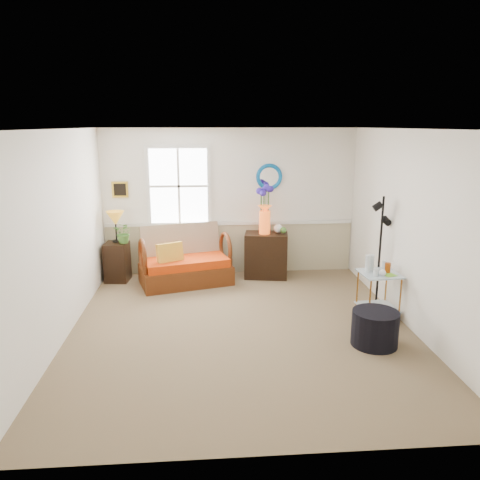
{
  "coord_description": "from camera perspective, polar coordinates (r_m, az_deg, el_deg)",
  "views": [
    {
      "loc": [
        -0.46,
        -5.78,
        2.65
      ],
      "look_at": [
        0.02,
        0.41,
        1.12
      ],
      "focal_mm": 35.0,
      "sensor_mm": 36.0,
      "label": 1
    }
  ],
  "objects": [
    {
      "name": "ceiling",
      "position": [
        5.8,
        0.12,
        13.39
      ],
      "size": [
        4.5,
        5.0,
        0.01
      ],
      "primitive_type": "cube",
      "color": "white",
      "rests_on": "walls"
    },
    {
      "name": "side_table",
      "position": [
        6.88,
        16.48,
        -6.46
      ],
      "size": [
        0.55,
        0.55,
        0.65
      ],
      "primitive_type": null,
      "rotation": [
        0.0,
        0.0,
        0.07
      ],
      "color": "#AC6B23",
      "rests_on": "floor"
    },
    {
      "name": "loveseat",
      "position": [
        7.99,
        -6.71,
        -1.91
      ],
      "size": [
        1.67,
        1.22,
        0.98
      ],
      "primitive_type": null,
      "rotation": [
        0.0,
        0.0,
        0.27
      ],
      "color": "#4D1E0D",
      "rests_on": "floor"
    },
    {
      "name": "table_lamp",
      "position": [
        8.24,
        -14.9,
        1.53
      ],
      "size": [
        0.36,
        0.36,
        0.55
      ],
      "primitive_type": null,
      "rotation": [
        0.0,
        0.0,
        0.22
      ],
      "color": "#C6831E",
      "rests_on": "lamp_stand"
    },
    {
      "name": "throw_pillow",
      "position": [
        7.81,
        -8.51,
        -1.96
      ],
      "size": [
        0.44,
        0.3,
        0.44
      ],
      "primitive_type": null,
      "rotation": [
        0.0,
        0.0,
        0.47
      ],
      "color": "#C26901",
      "rests_on": "loveseat"
    },
    {
      "name": "floor_lamp",
      "position": [
        7.17,
        16.66,
        -1.43
      ],
      "size": [
        0.26,
        0.26,
        1.66
      ],
      "primitive_type": null,
      "rotation": [
        0.0,
        0.0,
        -0.11
      ],
      "color": "black",
      "rests_on": "floor"
    },
    {
      "name": "chair_rail",
      "position": [
        8.44,
        -1.22,
        2.06
      ],
      "size": [
        4.46,
        0.04,
        0.06
      ],
      "primitive_type": "cube",
      "color": "silver",
      "rests_on": "walls"
    },
    {
      "name": "mirror",
      "position": [
        8.39,
        3.57,
        7.7
      ],
      "size": [
        0.47,
        0.07,
        0.47
      ],
      "primitive_type": "torus",
      "rotation": [
        1.57,
        0.0,
        0.0
      ],
      "color": "#0B69B3",
      "rests_on": "walls"
    },
    {
      "name": "potted_plant",
      "position": [
        8.2,
        -13.94,
        0.58
      ],
      "size": [
        0.44,
        0.46,
        0.28
      ],
      "primitive_type": "imported",
      "rotation": [
        0.0,
        0.0,
        -0.41
      ],
      "color": "#457B30",
      "rests_on": "lamp_stand"
    },
    {
      "name": "wainscot",
      "position": [
        8.56,
        -1.2,
        -1.01
      ],
      "size": [
        4.46,
        0.02,
        0.9
      ],
      "primitive_type": "cube",
      "color": "tan",
      "rests_on": "walls"
    },
    {
      "name": "lamp_stand",
      "position": [
        8.37,
        -14.74,
        -2.6
      ],
      "size": [
        0.42,
        0.42,
        0.68
      ],
      "primitive_type": null,
      "rotation": [
        0.0,
        0.0,
        -0.11
      ],
      "color": "black",
      "rests_on": "floor"
    },
    {
      "name": "flower_vase",
      "position": [
        8.1,
        3.05,
        3.67
      ],
      "size": [
        0.34,
        0.34,
        0.84
      ],
      "primitive_type": null,
      "rotation": [
        0.0,
        0.0,
        -0.56
      ],
      "color": "#E45416",
      "rests_on": "cabinet"
    },
    {
      "name": "walls",
      "position": [
        5.95,
        0.12,
        0.78
      ],
      "size": [
        4.51,
        5.01,
        2.6
      ],
      "color": "white",
      "rests_on": "floor"
    },
    {
      "name": "tabletop_items",
      "position": [
        6.75,
        16.66,
        -2.85
      ],
      "size": [
        0.53,
        0.53,
        0.24
      ],
      "primitive_type": null,
      "rotation": [
        0.0,
        0.0,
        0.37
      ],
      "color": "silver",
      "rests_on": "side_table"
    },
    {
      "name": "ottoman",
      "position": [
        6.07,
        16.12,
        -10.29
      ],
      "size": [
        0.62,
        0.62,
        0.44
      ],
      "primitive_type": "cylinder",
      "rotation": [
        0.0,
        0.0,
        -0.08
      ],
      "color": "black",
      "rests_on": "floor"
    },
    {
      "name": "picture",
      "position": [
        8.46,
        -14.41,
        5.98
      ],
      "size": [
        0.28,
        0.03,
        0.28
      ],
      "primitive_type": "cube",
      "color": "gold",
      "rests_on": "walls"
    },
    {
      "name": "window",
      "position": [
        8.33,
        -7.48,
        6.53
      ],
      "size": [
        1.14,
        0.06,
        1.44
      ],
      "primitive_type": null,
      "color": "white",
      "rests_on": "walls"
    },
    {
      "name": "cabinet",
      "position": [
        8.31,
        3.19,
        -1.85
      ],
      "size": [
        0.81,
        0.59,
        0.8
      ],
      "primitive_type": null,
      "rotation": [
        0.0,
        0.0,
        -0.15
      ],
      "color": "black",
      "rests_on": "floor"
    },
    {
      "name": "floor",
      "position": [
        6.37,
        0.11,
        -10.68
      ],
      "size": [
        4.5,
        5.0,
        0.01
      ],
      "primitive_type": "cube",
      "color": "brown",
      "rests_on": "ground"
    }
  ]
}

